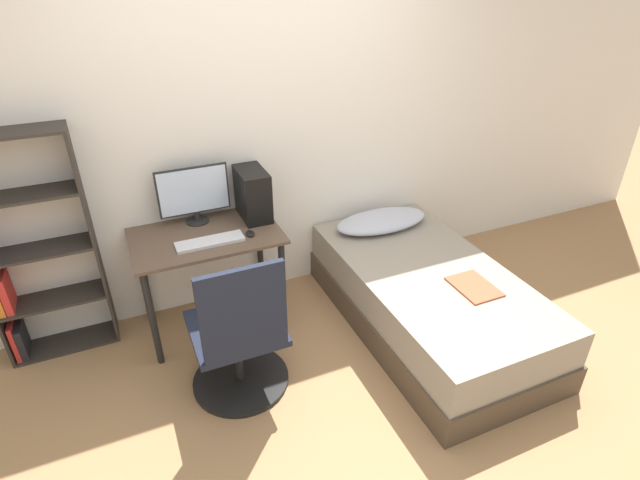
% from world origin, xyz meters
% --- Properties ---
extents(ground_plane, '(14.00, 14.00, 0.00)m').
position_xyz_m(ground_plane, '(0.00, 0.00, 0.00)').
color(ground_plane, '#9E754C').
extents(wall_back, '(8.00, 0.05, 2.50)m').
position_xyz_m(wall_back, '(0.00, 1.52, 1.25)').
color(wall_back, silver).
rests_on(wall_back, ground_plane).
extents(desk, '(0.97, 0.61, 0.73)m').
position_xyz_m(desk, '(-0.50, 1.19, 0.61)').
color(desk, brown).
rests_on(desk, ground_plane).
extents(bookshelf, '(0.66, 0.24, 1.50)m').
position_xyz_m(bookshelf, '(-1.57, 1.38, 0.69)').
color(bookshelf, '#2D2823').
rests_on(bookshelf, ground_plane).
extents(office_chair, '(0.60, 0.60, 0.99)m').
position_xyz_m(office_chair, '(-0.50, 0.49, 0.36)').
color(office_chair, black).
rests_on(office_chair, ground_plane).
extents(bed, '(1.00, 1.88, 0.47)m').
position_xyz_m(bed, '(0.87, 0.56, 0.23)').
color(bed, '#4C3D2D').
rests_on(bed, ground_plane).
extents(pillow, '(0.76, 0.36, 0.11)m').
position_xyz_m(pillow, '(0.87, 1.24, 0.52)').
color(pillow, '#B2B7C6').
rests_on(pillow, bed).
extents(magazine, '(0.24, 0.32, 0.01)m').
position_xyz_m(magazine, '(1.01, 0.28, 0.47)').
color(magazine, '#B24C2D').
rests_on(magazine, bed).
extents(monitor, '(0.48, 0.16, 0.40)m').
position_xyz_m(monitor, '(-0.51, 1.40, 0.95)').
color(monitor, black).
rests_on(monitor, desk).
extents(keyboard, '(0.43, 0.13, 0.02)m').
position_xyz_m(keyboard, '(-0.50, 1.07, 0.74)').
color(keyboard, silver).
rests_on(keyboard, desk).
extents(pc_tower, '(0.18, 0.33, 0.35)m').
position_xyz_m(pc_tower, '(-0.13, 1.32, 0.91)').
color(pc_tower, black).
rests_on(pc_tower, desk).
extents(mouse, '(0.06, 0.09, 0.02)m').
position_xyz_m(mouse, '(-0.23, 1.07, 0.74)').
color(mouse, black).
rests_on(mouse, desk).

